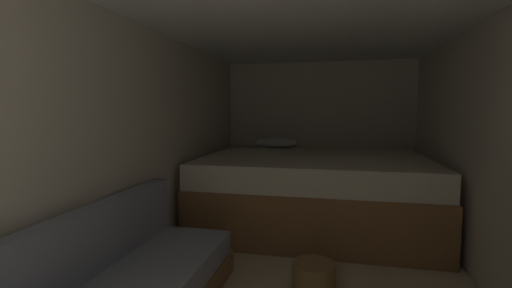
% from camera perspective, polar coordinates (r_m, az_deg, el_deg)
% --- Properties ---
extents(wall_back, '(2.72, 0.05, 2.03)m').
position_cam_1_polar(wall_back, '(5.13, 10.11, 1.77)').
color(wall_back, beige).
rests_on(wall_back, ground).
extents(wall_left, '(0.05, 5.39, 2.03)m').
position_cam_1_polar(wall_left, '(2.86, -20.22, -1.37)').
color(wall_left, beige).
rests_on(wall_left, ground).
extents(ceiling_slab, '(2.72, 5.39, 0.05)m').
position_cam_1_polar(ceiling_slab, '(2.50, 7.87, 22.02)').
color(ceiling_slab, white).
rests_on(ceiling_slab, wall_left).
extents(bed, '(2.50, 1.97, 0.97)m').
position_cam_1_polar(bed, '(4.17, 9.33, -7.46)').
color(bed, olive).
rests_on(bed, ground).
extents(wicker_basket, '(0.33, 0.33, 0.19)m').
position_cam_1_polar(wicker_basket, '(2.88, 9.42, -20.28)').
color(wicker_basket, olive).
rests_on(wicker_basket, ground).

